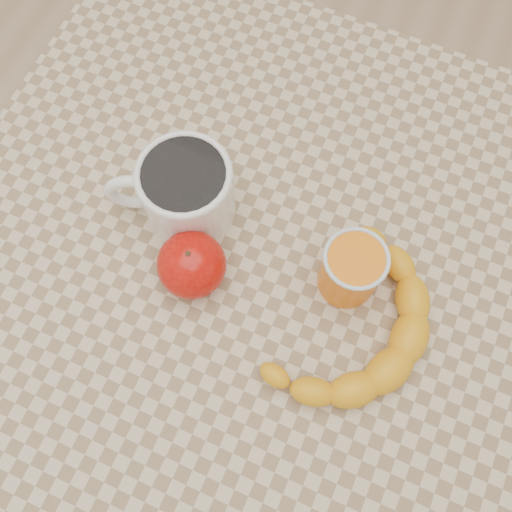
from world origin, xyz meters
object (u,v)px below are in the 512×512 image
at_px(coffee_mug, 184,190).
at_px(orange_juice_glass, 351,270).
at_px(table, 256,283).
at_px(apple, 192,265).
at_px(banana, 353,328).

height_order(coffee_mug, orange_juice_glass, coffee_mug).
height_order(table, apple, apple).
bearing_deg(table, banana, -14.90).
distance_m(table, apple, 0.14).
xyz_separation_m(table, banana, (0.14, -0.04, 0.11)).
bearing_deg(apple, table, 36.42).
distance_m(orange_juice_glass, banana, 0.07).
height_order(orange_juice_glass, apple, orange_juice_glass).
xyz_separation_m(table, orange_juice_glass, (0.11, 0.02, 0.13)).
xyz_separation_m(coffee_mug, banana, (0.24, -0.07, -0.03)).
xyz_separation_m(coffee_mug, apple, (0.04, -0.08, -0.01)).
bearing_deg(coffee_mug, apple, -59.72).
relative_size(coffee_mug, apple, 1.89).
xyz_separation_m(orange_juice_glass, apple, (-0.17, -0.06, -0.01)).
bearing_deg(table, coffee_mug, 163.31).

